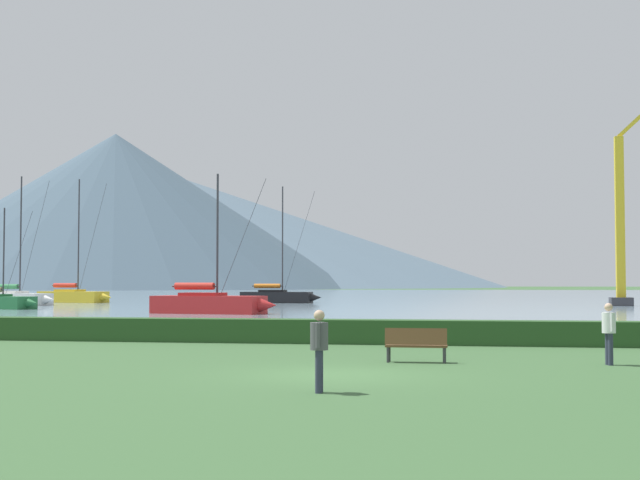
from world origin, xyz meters
The scene contains 13 objects.
ground_plane centered at (0.00, 0.00, 0.00)m, with size 1000.00×1000.00×0.00m, color #385B33.
harbor_water centered at (0.00, 137.00, 0.00)m, with size 320.00×246.00×0.00m, color gray.
hedge_line centered at (0.00, 11.00, 0.43)m, with size 80.00×1.20×0.86m, color #284C23.
sailboat_slip_1 centered at (-40.92, 59.88, 0.73)m, with size 8.79×4.45×12.54m.
sailboat_slip_2 centered at (-15.45, 40.58, 0.76)m, with size 9.45×4.13×9.95m.
sailboat_slip_4 centered at (-18.15, 74.42, 0.74)m, with size 8.80×2.79×12.66m.
sailboat_slip_8 centered at (-40.64, 72.07, 0.77)m, with size 9.22×4.43×13.63m.
park_bench_near_path centered at (1.72, 3.59, 0.53)m, with size 1.70×0.48×0.95m.
person_seated_viewer centered at (6.84, 3.76, 0.97)m, with size 0.36×0.55×1.65m.
person_standing_walker centered at (0.28, -3.54, 0.97)m, with size 0.36×0.57×1.65m.
dock_crane centered at (16.81, 67.78, 7.34)m, with size 6.73×2.00×21.49m.
distant_hill_west_ridge centered at (-147.60, 410.22, 27.96)m, with size 328.10×328.10×55.92m, color #4C6070.
distant_hill_central_peak centered at (-132.01, 299.85, 29.29)m, with size 180.49×180.49×58.58m, color #425666.
Camera 1 is at (3.46, -21.41, 2.20)m, focal length 50.77 mm.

